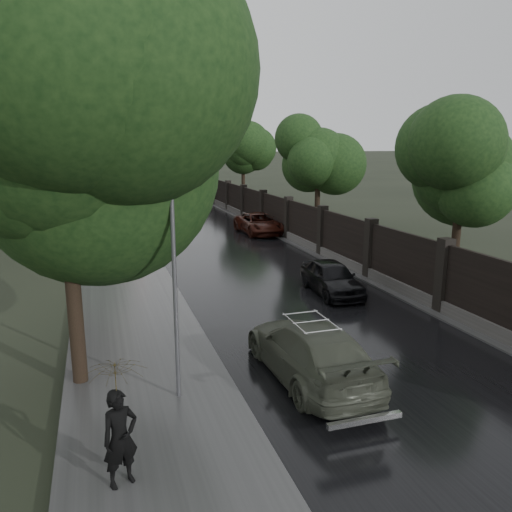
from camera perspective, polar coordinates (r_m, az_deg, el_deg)
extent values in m
plane|color=black|center=(12.94, 17.68, -15.09)|extent=(800.00, 800.00, 0.00)
cube|color=black|center=(199.41, -16.09, 10.47)|extent=(8.00, 420.00, 0.02)
cube|color=#2D2D2D|center=(199.28, -17.84, 10.38)|extent=(4.00, 420.00, 0.16)
cube|color=#2D2D2D|center=(199.67, -14.49, 10.57)|extent=(3.00, 420.00, 0.08)
cube|color=#383533|center=(43.15, -2.15, 5.12)|extent=(0.40, 75.00, 0.50)
cube|color=black|center=(43.01, -2.17, 6.77)|extent=(0.15, 75.00, 2.00)
cube|color=black|center=(80.16, -9.63, 9.22)|extent=(0.45, 0.45, 2.70)
cylinder|color=black|center=(12.43, -20.53, 1.08)|extent=(0.36, 0.36, 7.15)
sphere|color=black|center=(12.23, -21.59, 14.33)|extent=(5.44, 5.44, 5.44)
cylinder|color=black|center=(39.32, -19.48, 7.60)|extent=(0.36, 0.36, 5.85)
sphere|color=black|center=(39.22, -19.74, 11.00)|extent=(4.25, 4.25, 4.25)
cylinder|color=black|center=(22.67, 22.03, 3.78)|extent=(0.36, 0.36, 5.53)
sphere|color=black|center=(22.48, 22.50, 9.35)|extent=(4.08, 4.08, 4.08)
cylinder|color=black|center=(34.52, 7.05, 7.34)|extent=(0.36, 0.36, 5.53)
sphere|color=black|center=(34.39, 7.16, 11.01)|extent=(4.08, 4.08, 4.08)
cylinder|color=black|center=(51.37, -1.47, 9.14)|extent=(0.36, 0.36, 5.53)
sphere|color=black|center=(51.28, -1.49, 11.61)|extent=(4.08, 4.08, 4.08)
cylinder|color=#59595E|center=(11.33, -9.20, -4.96)|extent=(0.10, 0.10, 5.00)
cube|color=#59595E|center=(10.84, -9.68, 8.00)|extent=(0.25, 0.12, 0.12)
cylinder|color=#59595E|center=(34.58, -13.34, 5.00)|extent=(0.12, 0.12, 3.00)
imported|color=#59595E|center=(34.38, -13.51, 8.31)|extent=(0.16, 0.20, 1.00)
sphere|color=#FF0C0C|center=(34.24, -13.48, 8.04)|extent=(0.14, 0.14, 0.14)
cube|color=tan|center=(310.63, -23.21, 14.63)|extent=(28.00, 22.00, 44.00)
cube|color=tan|center=(312.06, -11.02, 15.38)|extent=(28.00, 22.00, 44.00)
cube|color=tan|center=(310.21, -17.21, 16.56)|extent=(30.00, 30.00, 60.00)
cube|color=tan|center=(315.85, -17.72, 23.80)|extent=(22.00, 22.00, 40.00)
imported|color=#3F4436|center=(13.05, 6.23, -10.71)|extent=(2.17, 5.14, 1.48)
imported|color=black|center=(20.25, 8.63, -2.44)|extent=(1.84, 4.05, 1.35)
imported|color=black|center=(33.62, 0.33, 3.74)|extent=(2.43, 5.03, 1.38)
imported|color=black|center=(9.29, -15.26, -19.44)|extent=(0.74, 0.63, 1.74)
imported|color=black|center=(8.64, -15.80, -11.59)|extent=(1.33, 1.34, 0.93)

